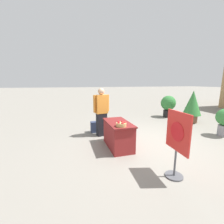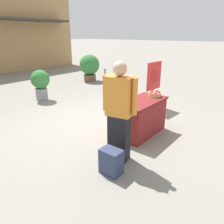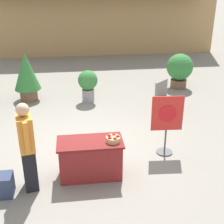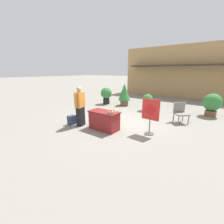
% 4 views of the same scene
% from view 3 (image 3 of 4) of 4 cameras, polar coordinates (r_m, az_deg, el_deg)
% --- Properties ---
extents(ground_plane, '(120.00, 120.00, 0.00)m').
position_cam_3_polar(ground_plane, '(7.34, -4.80, -6.54)').
color(ground_plane, gray).
extents(storefront_building, '(11.58, 5.72, 4.55)m').
position_cam_3_polar(storefront_building, '(17.68, -3.32, 19.29)').
color(storefront_building, tan).
rests_on(storefront_building, ground_plane).
extents(display_table, '(1.27, 0.64, 0.77)m').
position_cam_3_polar(display_table, '(6.22, -3.97, -8.44)').
color(display_table, maroon).
rests_on(display_table, ground_plane).
extents(apple_basket, '(0.27, 0.27, 0.13)m').
position_cam_3_polar(apple_basket, '(5.96, 0.20, -4.91)').
color(apple_basket, tan).
rests_on(apple_basket, display_table).
extents(person_visitor, '(0.34, 0.60, 1.72)m').
position_cam_3_polar(person_visitor, '(5.81, -15.27, -6.14)').
color(person_visitor, black).
rests_on(person_visitor, ground_plane).
extents(backpack, '(0.24, 0.34, 0.42)m').
position_cam_3_polar(backpack, '(6.11, -18.77, -12.52)').
color(backpack, '#2D3856').
rests_on(backpack, ground_plane).
extents(poster_board, '(0.69, 0.36, 1.37)m').
position_cam_3_polar(poster_board, '(6.86, 9.97, -1.76)').
color(poster_board, '#4C4C51').
rests_on(poster_board, ground_plane).
extents(patio_chair, '(0.78, 0.78, 0.94)m').
position_cam_3_polar(patio_chair, '(9.05, 9.66, 2.92)').
color(patio_chair, gray).
rests_on(patio_chair, ground_plane).
extents(potted_plant_near_left, '(0.82, 0.82, 1.54)m').
position_cam_3_polar(potted_plant_near_left, '(10.10, -15.36, 6.69)').
color(potted_plant_near_left, brown).
rests_on(potted_plant_near_left, ground_plane).
extents(potted_plant_far_left, '(0.61, 0.61, 1.01)m').
position_cam_3_polar(potted_plant_far_left, '(9.74, -4.44, 5.27)').
color(potted_plant_far_left, gray).
rests_on(potted_plant_far_left, ground_plane).
extents(potted_plant_far_right, '(0.91, 0.91, 1.21)m').
position_cam_3_polar(potted_plant_far_right, '(11.19, 12.27, 7.74)').
color(potted_plant_far_right, brown).
rests_on(potted_plant_far_right, ground_plane).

